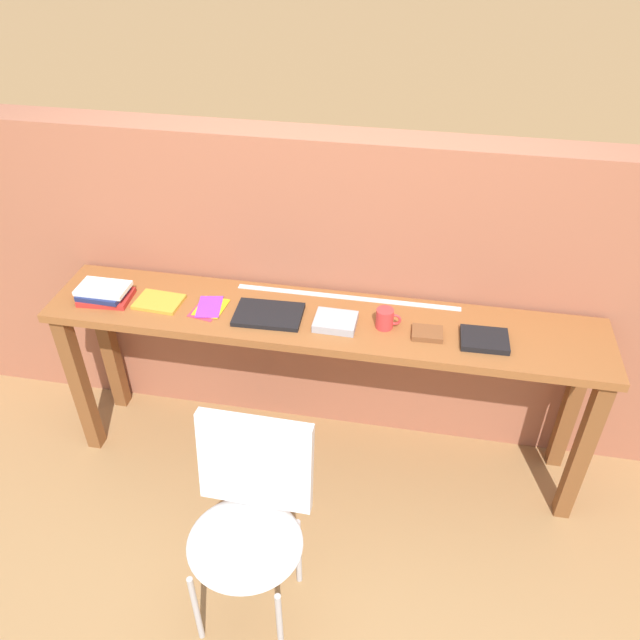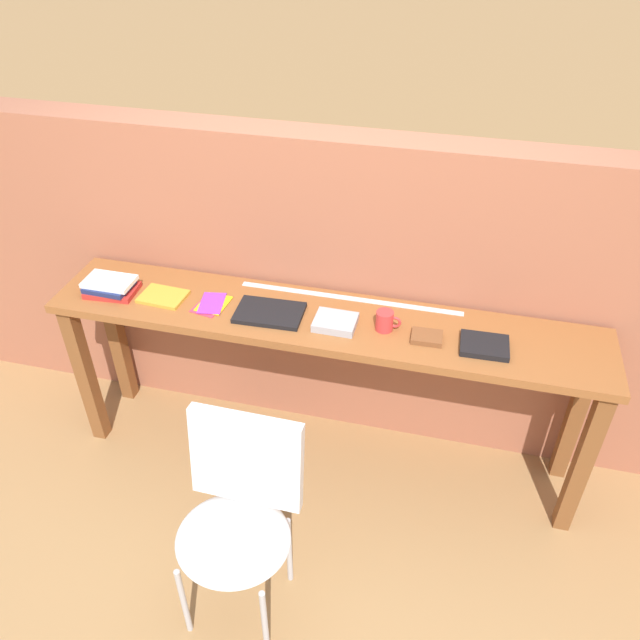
% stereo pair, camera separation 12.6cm
% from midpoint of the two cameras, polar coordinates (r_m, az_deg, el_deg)
% --- Properties ---
extents(ground_plane, '(40.00, 40.00, 0.00)m').
position_cam_midpoint_polar(ground_plane, '(3.17, -2.04, -15.94)').
color(ground_plane, '#9E7547').
extents(brick_wall_back, '(6.00, 0.20, 1.59)m').
position_cam_midpoint_polar(brick_wall_back, '(3.08, 0.16, 2.64)').
color(brick_wall_back, '#9E5B42').
rests_on(brick_wall_back, ground).
extents(sideboard, '(2.50, 0.44, 0.88)m').
position_cam_midpoint_polar(sideboard, '(2.84, -1.08, -2.02)').
color(sideboard, brown).
rests_on(sideboard, ground).
extents(chair_white_moulded, '(0.45, 0.46, 0.89)m').
position_cam_midpoint_polar(chair_white_moulded, '(2.48, -8.05, -17.30)').
color(chair_white_moulded, silver).
rests_on(chair_white_moulded, ground).
extents(book_stack_leftmost, '(0.24, 0.17, 0.07)m').
position_cam_midpoint_polar(book_stack_leftmost, '(3.04, -20.24, 2.29)').
color(book_stack_leftmost, red).
rests_on(book_stack_leftmost, sideboard).
extents(magazine_cycling, '(0.21, 0.16, 0.02)m').
position_cam_midpoint_polar(magazine_cycling, '(2.95, -15.70, 1.60)').
color(magazine_cycling, gold).
rests_on(magazine_cycling, sideboard).
extents(pamphlet_pile_colourful, '(0.15, 0.19, 0.01)m').
position_cam_midpoint_polar(pamphlet_pile_colourful, '(2.86, -11.33, 1.09)').
color(pamphlet_pile_colourful, '#E5334C').
rests_on(pamphlet_pile_colourful, sideboard).
extents(book_open_centre, '(0.31, 0.21, 0.02)m').
position_cam_midpoint_polar(book_open_centre, '(2.77, -6.02, 0.49)').
color(book_open_centre, black).
rests_on(book_open_centre, sideboard).
extents(book_grey_hardcover, '(0.18, 0.15, 0.04)m').
position_cam_midpoint_polar(book_grey_hardcover, '(2.70, 0.09, -0.18)').
color(book_grey_hardcover, '#9E9EA3').
rests_on(book_grey_hardcover, sideboard).
extents(mug, '(0.11, 0.08, 0.09)m').
position_cam_midpoint_polar(mug, '(2.68, 4.66, 0.11)').
color(mug, red).
rests_on(mug, sideboard).
extents(leather_journal_brown, '(0.13, 0.10, 0.02)m').
position_cam_midpoint_polar(leather_journal_brown, '(2.67, 8.46, -1.24)').
color(leather_journal_brown, brown).
rests_on(leather_journal_brown, sideboard).
extents(book_repair_rightmost, '(0.20, 0.16, 0.03)m').
position_cam_midpoint_polar(book_repair_rightmost, '(2.68, 13.51, -1.78)').
color(book_repair_rightmost, black).
rests_on(book_repair_rightmost, sideboard).
extents(ruler_metal_back_edge, '(1.04, 0.03, 0.00)m').
position_cam_midpoint_polar(ruler_metal_back_edge, '(2.88, 1.25, 2.06)').
color(ruler_metal_back_edge, silver).
rests_on(ruler_metal_back_edge, sideboard).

